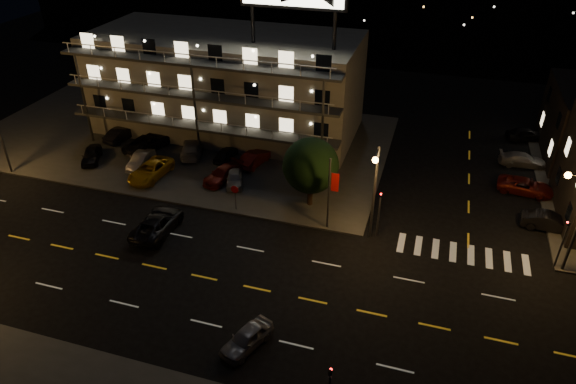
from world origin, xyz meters
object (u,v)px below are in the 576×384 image
(lot_car_7, at_px, (192,148))
(road_car_east, at_px, (247,338))
(lot_car_4, at_px, (234,178))
(side_car_0, at_px, (549,222))
(road_car_west, at_px, (157,223))
(tree, at_px, (310,167))
(lot_car_2, at_px, (151,170))

(lot_car_7, distance_m, road_car_east, 25.84)
(lot_car_4, height_order, side_car_0, side_car_0)
(lot_car_4, height_order, road_car_west, road_car_west)
(tree, height_order, side_car_0, tree)
(road_car_east, relative_size, road_car_west, 0.68)
(tree, bearing_deg, road_car_east, -88.56)
(lot_car_2, bearing_deg, road_car_west, -51.98)
(side_car_0, height_order, road_car_east, side_car_0)
(tree, relative_size, road_car_east, 1.64)
(lot_car_7, height_order, road_car_east, lot_car_7)
(lot_car_7, relative_size, road_car_east, 1.34)
(tree, relative_size, lot_car_7, 1.22)
(lot_car_4, distance_m, side_car_0, 26.83)
(lot_car_4, distance_m, road_car_west, 9.06)
(lot_car_4, xyz_separation_m, road_car_west, (-3.13, -8.50, -0.01))
(road_car_east, xyz_separation_m, road_car_west, (-11.03, 8.93, 0.13))
(lot_car_2, distance_m, side_car_0, 34.80)
(lot_car_7, xyz_separation_m, road_car_west, (3.12, -12.69, -0.11))
(lot_car_2, distance_m, road_car_west, 8.77)
(lot_car_2, bearing_deg, lot_car_7, 77.42)
(side_car_0, bearing_deg, lot_car_7, 87.79)
(road_car_east, bearing_deg, tree, 113.09)
(lot_car_4, relative_size, side_car_0, 0.86)
(lot_car_4, xyz_separation_m, road_car_east, (7.90, -17.43, -0.14))
(road_car_east, height_order, road_car_west, road_car_west)
(lot_car_4, height_order, road_car_east, lot_car_4)
(lot_car_2, distance_m, lot_car_4, 8.02)
(lot_car_2, height_order, road_car_west, lot_car_2)
(road_car_east, bearing_deg, lot_car_4, 136.02)
(lot_car_2, xyz_separation_m, road_car_west, (4.80, -7.34, -0.10))
(road_car_west, bearing_deg, road_car_east, 140.96)
(side_car_0, distance_m, road_car_west, 31.41)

